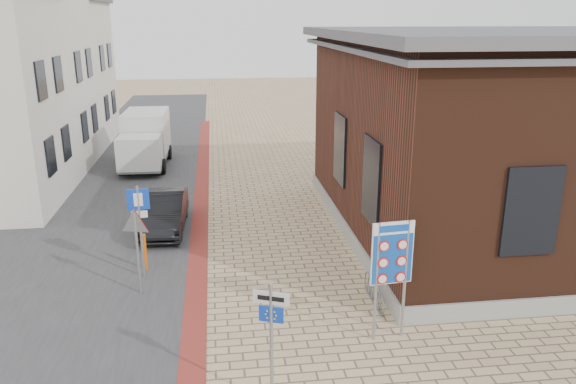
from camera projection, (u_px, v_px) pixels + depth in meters
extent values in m
plane|color=tan|center=(284.00, 358.00, 12.36)|extent=(120.00, 120.00, 0.00)
cube|color=#38383A|center=(126.00, 180.00, 25.87)|extent=(7.00, 60.00, 0.02)
cube|color=maroon|center=(200.00, 212.00, 21.57)|extent=(0.60, 40.00, 0.02)
cube|color=gray|center=(510.00, 220.00, 20.03)|extent=(12.15, 12.15, 0.50)
cube|color=#412014|center=(521.00, 130.00, 19.06)|extent=(12.00, 12.00, 6.00)
cube|color=#535359|center=(533.00, 34.00, 18.13)|extent=(13.00, 13.00, 0.30)
cube|color=#535359|center=(531.00, 47.00, 18.25)|extent=(12.70, 12.70, 0.15)
cube|color=black|center=(372.00, 181.00, 15.68)|extent=(0.12, 1.60, 2.40)
cube|color=black|center=(341.00, 149.00, 19.47)|extent=(0.12, 1.60, 2.40)
cube|color=black|center=(531.00, 211.00, 13.20)|extent=(1.40, 0.12, 2.20)
cube|color=black|center=(50.00, 156.00, 20.99)|extent=(0.10, 1.10, 1.40)
cube|color=black|center=(66.00, 143.00, 23.27)|extent=(0.10, 1.10, 1.40)
cube|color=black|center=(41.00, 80.00, 20.16)|extent=(0.10, 1.10, 1.40)
cube|color=black|center=(58.00, 74.00, 22.43)|extent=(0.10, 1.10, 1.40)
cube|color=silver|center=(8.00, 78.00, 26.72)|extent=(7.00, 6.00, 8.80)
cube|color=black|center=(85.00, 127.00, 26.67)|extent=(0.10, 1.10, 1.40)
cube|color=black|center=(94.00, 118.00, 28.95)|extent=(0.10, 1.10, 1.40)
cube|color=black|center=(78.00, 67.00, 25.84)|extent=(0.10, 1.10, 1.40)
cube|color=black|center=(89.00, 63.00, 28.11)|extent=(0.10, 1.10, 1.40)
cube|color=silver|center=(45.00, 75.00, 32.52)|extent=(7.00, 6.00, 8.00)
cube|color=black|center=(107.00, 108.00, 32.35)|extent=(0.10, 1.10, 1.40)
cube|color=black|center=(114.00, 102.00, 34.63)|extent=(0.10, 1.10, 1.40)
cube|color=black|center=(102.00, 58.00, 31.52)|extent=(0.10, 1.10, 1.40)
cube|color=black|center=(109.00, 55.00, 33.79)|extent=(0.10, 1.10, 1.40)
torus|color=slate|center=(381.00, 303.00, 14.12)|extent=(0.04, 0.60, 0.60)
torus|color=slate|center=(377.00, 298.00, 14.40)|extent=(0.04, 0.60, 0.60)
torus|color=slate|center=(374.00, 292.00, 14.69)|extent=(0.04, 0.60, 0.60)
torus|color=slate|center=(371.00, 287.00, 14.97)|extent=(0.04, 0.60, 0.60)
torus|color=slate|center=(368.00, 282.00, 15.25)|extent=(0.04, 0.60, 0.60)
cube|color=slate|center=(374.00, 301.00, 14.76)|extent=(0.08, 1.60, 0.04)
imported|color=black|center=(164.00, 212.00, 19.66)|extent=(1.52, 4.02, 1.31)
cube|color=slate|center=(146.00, 159.00, 28.05)|extent=(2.08, 5.09, 0.23)
cube|color=silver|center=(140.00, 152.00, 26.14)|extent=(2.00, 1.63, 1.49)
cube|color=black|center=(137.00, 150.00, 25.39)|extent=(1.78, 0.12, 0.75)
cube|color=silver|center=(146.00, 131.00, 28.49)|extent=(2.13, 3.41, 2.05)
cylinder|color=black|center=(121.00, 168.00, 26.54)|extent=(0.25, 0.75, 0.75)
cylinder|color=black|center=(163.00, 166.00, 26.74)|extent=(0.25, 0.75, 0.75)
cylinder|color=black|center=(131.00, 153.00, 29.38)|extent=(0.25, 0.75, 0.75)
cylinder|color=black|center=(169.00, 152.00, 29.58)|extent=(0.25, 0.75, 0.75)
cylinder|color=gray|center=(376.00, 283.00, 12.64)|extent=(0.07, 0.07, 2.89)
cylinder|color=gray|center=(405.00, 280.00, 12.79)|extent=(0.07, 0.07, 2.89)
cube|color=white|center=(392.00, 253.00, 12.50)|extent=(0.99, 0.14, 1.48)
cube|color=#0E47AA|center=(392.00, 253.00, 12.50)|extent=(0.95, 0.14, 1.44)
cube|color=white|center=(394.00, 228.00, 12.33)|extent=(0.95, 0.15, 0.28)
cylinder|color=gray|center=(272.00, 346.00, 10.50)|extent=(0.07, 0.07, 2.56)
cube|color=silver|center=(271.00, 298.00, 10.21)|extent=(0.65, 0.30, 0.24)
cube|color=#0F38B7|center=(271.00, 314.00, 10.30)|extent=(0.45, 0.21, 0.31)
cylinder|color=gray|center=(141.00, 233.00, 15.77)|extent=(0.07, 0.07, 2.75)
cube|color=#0F3CBC|center=(138.00, 199.00, 15.48)|extent=(0.61, 0.11, 0.60)
cube|color=white|center=(139.00, 214.00, 15.61)|extent=(0.44, 0.09, 0.20)
cylinder|color=gray|center=(138.00, 254.00, 14.89)|extent=(0.07, 0.07, 2.31)
cylinder|color=#DC580B|center=(145.00, 252.00, 16.49)|extent=(0.13, 0.13, 1.13)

